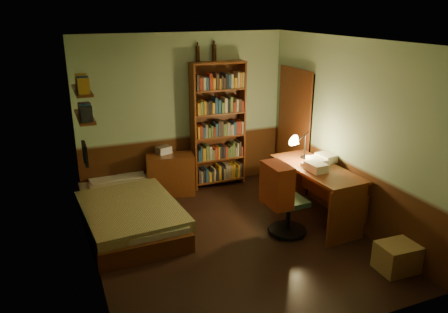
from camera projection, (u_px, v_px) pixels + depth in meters
name	position (u px, v px, depth m)	size (l,w,h in m)	color
floor	(231.00, 239.00, 5.90)	(3.50, 4.00, 0.02)	black
ceiling	(232.00, 40.00, 5.05)	(3.50, 4.00, 0.02)	silver
wall_back	(184.00, 113.00, 7.23)	(3.50, 0.02, 2.60)	#94B38F
wall_left	(86.00, 166.00, 4.84)	(0.02, 4.00, 2.60)	#94B38F
wall_right	(347.00, 133.00, 6.11)	(0.02, 4.00, 2.60)	#94B38F
wall_front	(325.00, 214.00, 3.72)	(3.50, 0.02, 2.60)	#94B38F
doorway	(295.00, 131.00, 7.33)	(0.06, 0.90, 2.00)	black
door_trim	(293.00, 131.00, 7.32)	(0.02, 0.98, 2.08)	#47210E
bed	(128.00, 203.00, 6.21)	(1.18, 2.21, 0.66)	olive
dresser	(171.00, 175.00, 7.21)	(0.77, 0.38, 0.68)	#602D13
mini_stereo	(164.00, 150.00, 7.17)	(0.23, 0.17, 0.12)	#B2B2B7
bookshelf	(218.00, 126.00, 7.37)	(0.92, 0.28, 2.14)	#602D13
bottle_left	(198.00, 54.00, 6.96)	(0.07, 0.07, 0.24)	black
bottle_right	(214.00, 53.00, 7.06)	(0.07, 0.07, 0.26)	black
desk	(315.00, 194.00, 6.32)	(0.63, 1.52, 0.82)	#602D13
paper_stack	(326.00, 158.00, 6.41)	(0.21, 0.28, 0.11)	silver
desk_lamp	(306.00, 136.00, 6.47)	(0.20, 0.20, 0.67)	black
office_chair	(289.00, 203.00, 5.92)	(0.45, 0.40, 0.90)	#2C4E39
red_jacket	(269.00, 149.00, 5.78)	(0.26, 0.48, 0.57)	#AF3E1E
wall_shelf_lower	(85.00, 117.00, 5.75)	(0.20, 0.90, 0.03)	#602D13
wall_shelf_upper	(82.00, 90.00, 5.64)	(0.20, 0.90, 0.03)	#602D13
framed_picture	(85.00, 154.00, 5.40)	(0.04, 0.32, 0.26)	black
cardboard_box_a	(397.00, 257.00, 5.16)	(0.45, 0.36, 0.34)	#99804A
cardboard_box_b	(391.00, 255.00, 5.29)	(0.35, 0.29, 0.25)	#99804A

